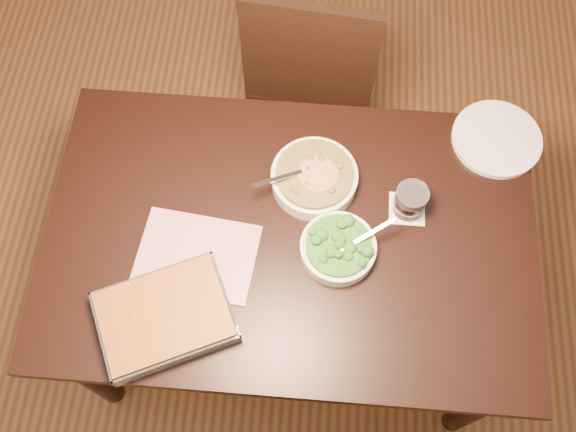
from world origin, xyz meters
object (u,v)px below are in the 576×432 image
object	(u,v)px
table	(290,247)
dinner_plate	(497,139)
baking_dish	(165,317)
wine_tumbler	(410,201)
stew_bowl	(314,177)
chair_far	(313,65)
broccoli_bowl	(338,248)

from	to	relation	value
table	dinner_plate	world-z (taller)	dinner_plate
baking_dish	wine_tumbler	distance (m)	0.74
stew_bowl	dinner_plate	size ratio (longest dim) A/B	0.97
baking_dish	table	bearing A→B (deg)	16.70
baking_dish	chair_far	size ratio (longest dim) A/B	0.43
table	dinner_plate	bearing A→B (deg)	30.96
wine_tumbler	broccoli_bowl	bearing A→B (deg)	-142.49
broccoli_bowl	wine_tumbler	xyz separation A→B (m)	(0.19, 0.15, 0.03)
stew_bowl	chair_far	distance (m)	0.65
table	broccoli_bowl	distance (m)	0.19
table	stew_bowl	xyz separation A→B (m)	(0.06, 0.17, 0.13)
table	stew_bowl	world-z (taller)	stew_bowl
table	wine_tumbler	xyz separation A→B (m)	(0.33, 0.11, 0.15)
table	broccoli_bowl	world-z (taller)	broccoli_bowl
broccoli_bowl	wine_tumbler	distance (m)	0.25
broccoli_bowl	baking_dish	world-z (taller)	broccoli_bowl
table	wine_tumbler	bearing A→B (deg)	17.84
broccoli_bowl	dinner_plate	distance (m)	0.61
table	baking_dish	world-z (taller)	baking_dish
broccoli_bowl	dinner_plate	size ratio (longest dim) A/B	0.83
broccoli_bowl	chair_far	size ratio (longest dim) A/B	0.24
table	chair_far	distance (m)	0.78
dinner_plate	chair_far	size ratio (longest dim) A/B	0.28
broccoli_bowl	table	bearing A→B (deg)	162.77
broccoli_bowl	chair_far	xyz separation A→B (m)	(-0.11, 0.81, -0.24)
stew_bowl	wine_tumbler	bearing A→B (deg)	-13.08
table	baking_dish	xyz separation A→B (m)	(-0.31, -0.27, 0.13)
table	stew_bowl	bearing A→B (deg)	71.48
chair_far	stew_bowl	bearing A→B (deg)	99.22
stew_bowl	baking_dish	distance (m)	0.58
baking_dish	dinner_plate	world-z (taller)	baking_dish
stew_bowl	broccoli_bowl	xyz separation A→B (m)	(0.08, -0.21, -0.01)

